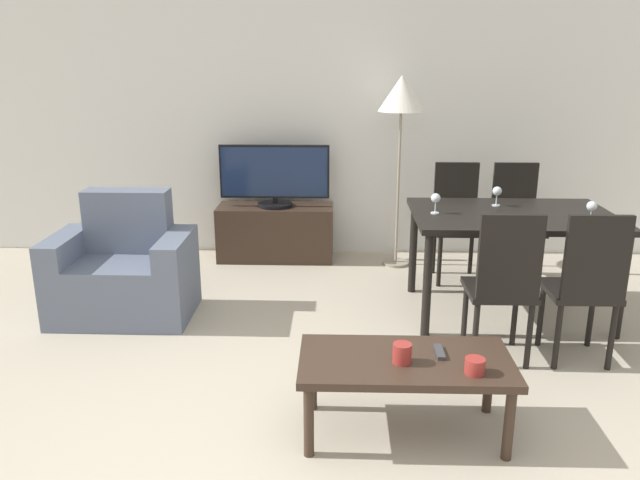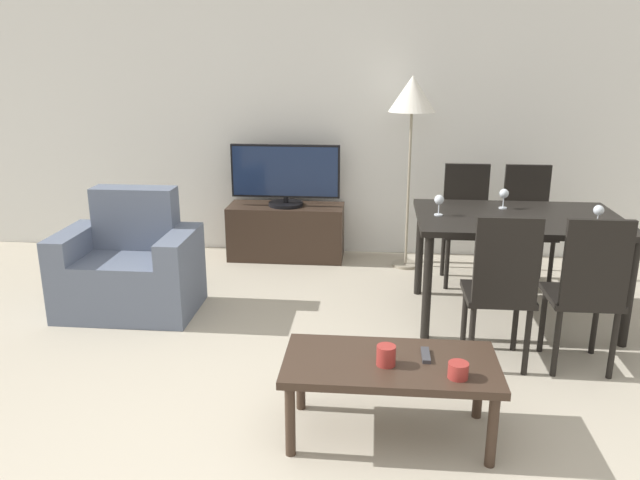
% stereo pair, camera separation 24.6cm
% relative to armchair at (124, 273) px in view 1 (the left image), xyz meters
% --- Properties ---
extents(wall_back, '(7.68, 0.06, 2.70)m').
position_rel_armchair_xyz_m(wall_back, '(1.37, 1.61, 1.03)').
color(wall_back, white).
rests_on(wall_back, ground_plane).
extents(armchair, '(0.98, 0.65, 0.90)m').
position_rel_armchair_xyz_m(armchair, '(0.00, 0.00, 0.00)').
color(armchair, slate).
rests_on(armchair, ground_plane).
extents(tv_stand, '(1.06, 0.41, 0.50)m').
position_rel_armchair_xyz_m(tv_stand, '(0.98, 1.34, -0.07)').
color(tv_stand, '#38281E').
rests_on(tv_stand, ground_plane).
extents(tv, '(1.00, 0.32, 0.56)m').
position_rel_armchair_xyz_m(tv, '(0.98, 1.34, 0.47)').
color(tv, black).
rests_on(tv, tv_stand).
extents(coffee_table, '(1.05, 0.52, 0.41)m').
position_rel_armchair_xyz_m(coffee_table, '(1.89, -1.45, 0.05)').
color(coffee_table, '#38281E').
rests_on(coffee_table, ground_plane).
extents(dining_table, '(1.41, 0.94, 0.77)m').
position_rel_armchair_xyz_m(dining_table, '(2.80, 0.10, 0.36)').
color(dining_table, black).
rests_on(dining_table, ground_plane).
extents(dining_chair_near, '(0.40, 0.40, 0.98)m').
position_rel_armchair_xyz_m(dining_chair_near, '(2.55, -0.68, 0.22)').
color(dining_chair_near, black).
rests_on(dining_chair_near, ground_plane).
extents(dining_chair_far, '(0.40, 0.40, 0.98)m').
position_rel_armchair_xyz_m(dining_chair_far, '(3.05, 0.89, 0.22)').
color(dining_chair_far, black).
rests_on(dining_chair_far, ground_plane).
extents(dining_chair_near_right, '(0.40, 0.40, 0.98)m').
position_rel_armchair_xyz_m(dining_chair_near_right, '(3.05, -0.68, 0.22)').
color(dining_chair_near_right, black).
rests_on(dining_chair_near_right, ground_plane).
extents(dining_chair_far_left, '(0.40, 0.40, 0.98)m').
position_rel_armchair_xyz_m(dining_chair_far_left, '(2.55, 0.89, 0.22)').
color(dining_chair_far_left, black).
rests_on(dining_chair_far_left, ground_plane).
extents(floor_lamp, '(0.40, 0.40, 1.68)m').
position_rel_armchair_xyz_m(floor_lamp, '(2.09, 1.20, 1.15)').
color(floor_lamp, gray).
rests_on(floor_lamp, ground_plane).
extents(remote_primary, '(0.04, 0.15, 0.02)m').
position_rel_armchair_xyz_m(remote_primary, '(2.07, -1.40, 0.11)').
color(remote_primary, '#38383D').
rests_on(remote_primary, coffee_table).
extents(cup_white_near, '(0.09, 0.09, 0.10)m').
position_rel_armchair_xyz_m(cup_white_near, '(1.87, -1.50, 0.15)').
color(cup_white_near, maroon).
rests_on(cup_white_near, coffee_table).
extents(cup_colored_far, '(0.10, 0.10, 0.08)m').
position_rel_armchair_xyz_m(cup_colored_far, '(2.20, -1.59, 0.13)').
color(cup_colored_far, maroon).
rests_on(cup_colored_far, coffee_table).
extents(wine_glass_left, '(0.07, 0.07, 0.15)m').
position_rel_armchair_xyz_m(wine_glass_left, '(3.25, -0.14, 0.55)').
color(wine_glass_left, silver).
rests_on(wine_glass_left, dining_table).
extents(wine_glass_center, '(0.07, 0.07, 0.15)m').
position_rel_armchair_xyz_m(wine_glass_center, '(2.24, 0.07, 0.55)').
color(wine_glass_center, silver).
rests_on(wine_glass_center, dining_table).
extents(wine_glass_right, '(0.07, 0.07, 0.15)m').
position_rel_armchair_xyz_m(wine_glass_right, '(2.73, 0.32, 0.55)').
color(wine_glass_right, silver).
rests_on(wine_glass_right, dining_table).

